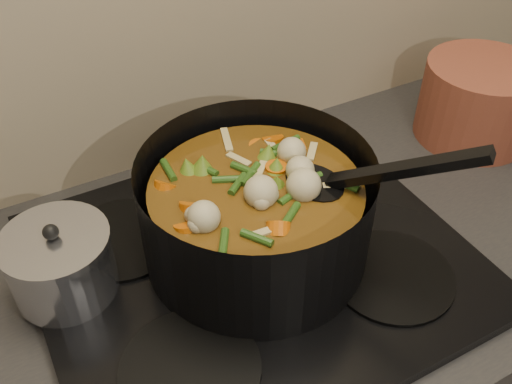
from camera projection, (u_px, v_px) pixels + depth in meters
name	position (u px, v px, depth m)	size (l,w,h in m)	color
stovetop	(253.00, 261.00, 0.87)	(0.62, 0.54, 0.03)	black
stockpot	(257.00, 213.00, 0.82)	(0.44, 0.44, 0.25)	black
saucepan	(61.00, 263.00, 0.78)	(0.15, 0.15, 0.12)	silver
terracotta_crock	(478.00, 101.00, 1.09)	(0.22, 0.22, 0.15)	brown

